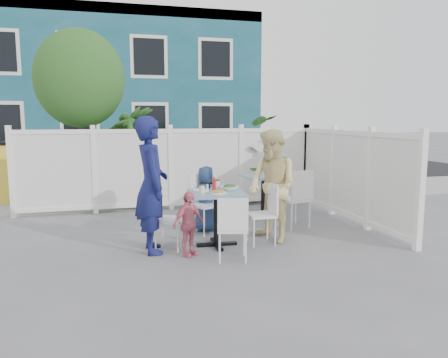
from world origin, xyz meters
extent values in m
plane|color=slate|center=(0.00, 0.00, 0.00)|extent=(80.00, 80.00, 0.00)
cube|color=gray|center=(0.00, 3.80, 0.01)|extent=(24.00, 2.60, 0.01)
cube|color=black|center=(0.00, 7.50, 0.00)|extent=(24.00, 5.00, 0.01)
cube|color=gray|center=(0.00, 10.60, 0.01)|extent=(24.00, 1.60, 0.01)
cube|color=#105258|center=(-0.50, 14.00, 3.00)|extent=(11.00, 6.00, 6.00)
cube|color=white|center=(-0.50, 11.04, 5.80)|extent=(11.00, 0.08, 0.40)
cube|color=black|center=(-3.00, 11.02, 1.60)|extent=(1.20, 0.04, 1.40)
cube|color=black|center=(1.00, 11.02, 1.60)|extent=(1.20, 0.04, 1.40)
cube|color=black|center=(-3.00, 11.02, 4.10)|extent=(1.20, 0.04, 1.40)
cube|color=black|center=(1.00, 11.02, 4.10)|extent=(1.20, 0.04, 1.40)
cube|color=white|center=(0.10, 2.40, 0.82)|extent=(5.80, 0.04, 1.40)
cube|color=white|center=(0.10, 2.40, 1.56)|extent=(5.86, 0.08, 0.08)
cube|color=white|center=(0.10, 2.40, 0.06)|extent=(5.86, 0.08, 0.12)
cube|color=white|center=(3.00, 0.60, 0.82)|extent=(0.04, 3.60, 1.40)
cube|color=white|center=(3.00, 0.60, 1.56)|extent=(0.08, 3.66, 0.08)
cube|color=white|center=(3.00, 0.60, 0.06)|extent=(0.08, 3.66, 0.12)
cylinder|color=#382316|center=(-1.60, 3.30, 1.20)|extent=(0.12, 0.12, 2.40)
ellipsoid|color=#264F1B|center=(-1.60, 3.30, 2.60)|extent=(1.80, 1.62, 1.98)
cube|color=gold|center=(-3.14, 4.00, 0.62)|extent=(0.71, 0.53, 1.25)
imported|color=#264F1B|center=(-0.60, 3.10, 1.02)|extent=(1.61, 1.61, 2.03)
imported|color=#264F1B|center=(1.81, 3.00, 0.93)|extent=(1.47, 1.69, 1.87)
cube|color=teal|center=(0.38, -0.27, 0.77)|extent=(0.78, 0.78, 0.04)
cylinder|color=black|center=(0.38, -0.27, 0.38)|extent=(0.09, 0.09, 0.72)
cube|color=black|center=(0.38, -0.27, 0.02)|extent=(0.59, 0.12, 0.04)
cube|color=black|center=(0.38, -0.27, 0.02)|extent=(0.12, 0.59, 0.04)
cube|color=teal|center=(1.68, 1.38, 0.74)|extent=(0.77, 0.77, 0.04)
cylinder|color=black|center=(1.68, 1.38, 0.37)|extent=(0.08, 0.08, 0.70)
cube|color=black|center=(1.68, 1.38, 0.02)|extent=(0.57, 0.13, 0.04)
cube|color=black|center=(1.68, 1.38, 0.02)|extent=(0.13, 0.57, 0.04)
cube|color=white|center=(-0.28, -0.23, 0.41)|extent=(0.49, 0.50, 0.04)
cube|color=white|center=(-0.44, -0.17, 0.64)|extent=(0.18, 0.36, 0.41)
cylinder|color=white|center=(-0.07, -0.15, 0.21)|extent=(0.02, 0.02, 0.41)
cylinder|color=white|center=(-0.20, -0.45, 0.21)|extent=(0.02, 0.02, 0.41)
cylinder|color=white|center=(-0.36, -0.02, 0.21)|extent=(0.02, 0.02, 0.41)
cylinder|color=white|center=(-0.49, -0.32, 0.21)|extent=(0.02, 0.02, 0.41)
cube|color=white|center=(1.03, -0.32, 0.42)|extent=(0.38, 0.40, 0.04)
cube|color=white|center=(1.21, -0.33, 0.66)|extent=(0.03, 0.40, 0.42)
cylinder|color=white|center=(0.87, -0.49, 0.21)|extent=(0.02, 0.02, 0.42)
cylinder|color=white|center=(0.87, -0.15, 0.21)|extent=(0.02, 0.02, 0.42)
cylinder|color=white|center=(1.19, -0.50, 0.21)|extent=(0.02, 0.02, 0.42)
cylinder|color=white|center=(1.19, -0.16, 0.21)|extent=(0.02, 0.02, 0.42)
cube|color=white|center=(0.41, 0.45, 0.45)|extent=(0.54, 0.53, 0.04)
cube|color=white|center=(0.33, 0.62, 0.70)|extent=(0.40, 0.19, 0.45)
cylinder|color=white|center=(0.64, 0.36, 0.23)|extent=(0.02, 0.02, 0.45)
cylinder|color=white|center=(0.31, 0.22, 0.23)|extent=(0.02, 0.02, 0.45)
cylinder|color=white|center=(0.51, 0.67, 0.23)|extent=(0.02, 0.02, 0.45)
cylinder|color=white|center=(0.17, 0.54, 0.23)|extent=(0.02, 0.02, 0.45)
cube|color=white|center=(0.43, -0.93, 0.41)|extent=(0.45, 0.44, 0.04)
cube|color=white|center=(0.39, -1.10, 0.63)|extent=(0.38, 0.11, 0.41)
cylinder|color=white|center=(0.31, -0.74, 0.20)|extent=(0.02, 0.02, 0.41)
cylinder|color=white|center=(0.62, -0.82, 0.20)|extent=(0.02, 0.02, 0.41)
cylinder|color=white|center=(0.24, -1.04, 0.20)|extent=(0.02, 0.02, 0.41)
cylinder|color=white|center=(0.55, -1.12, 0.20)|extent=(0.02, 0.02, 0.41)
cube|color=white|center=(1.88, 0.43, 0.47)|extent=(0.54, 0.52, 0.04)
cube|color=white|center=(1.93, 0.24, 0.73)|extent=(0.43, 0.15, 0.47)
cylinder|color=white|center=(1.65, 0.55, 0.24)|extent=(0.03, 0.03, 0.47)
cylinder|color=white|center=(2.01, 0.65, 0.24)|extent=(0.03, 0.03, 0.47)
cylinder|color=white|center=(1.74, 0.21, 0.24)|extent=(0.03, 0.03, 0.47)
cylinder|color=white|center=(2.11, 0.31, 0.24)|extent=(0.03, 0.03, 0.47)
imported|color=#141951|center=(-0.53, -0.31, 0.92)|extent=(0.48, 0.69, 1.84)
imported|color=gold|center=(1.24, -0.22, 0.83)|extent=(0.85, 0.96, 1.65)
imported|color=navy|center=(0.42, 0.58, 0.53)|extent=(0.59, 0.46, 1.06)
imported|color=#DA6C81|center=(-0.08, -0.62, 0.43)|extent=(0.54, 0.45, 0.86)
cylinder|color=white|center=(0.38, -0.42, 0.79)|extent=(0.23, 0.23, 0.01)
cylinder|color=white|center=(0.18, -0.16, 0.79)|extent=(0.23, 0.23, 0.02)
imported|color=white|center=(0.59, -0.23, 0.82)|extent=(0.25, 0.25, 0.06)
cylinder|color=beige|center=(0.16, -0.35, 0.84)|extent=(0.07, 0.07, 0.11)
cylinder|color=beige|center=(0.44, -0.06, 0.85)|extent=(0.08, 0.08, 0.12)
cylinder|color=red|center=(0.37, -0.20, 0.87)|extent=(0.05, 0.05, 0.17)
cylinder|color=white|center=(0.31, -0.03, 0.82)|extent=(0.03, 0.03, 0.07)
cylinder|color=black|center=(0.34, 0.00, 0.83)|extent=(0.03, 0.03, 0.08)
camera|label=1|loc=(-1.05, -6.16, 1.82)|focal=35.00mm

